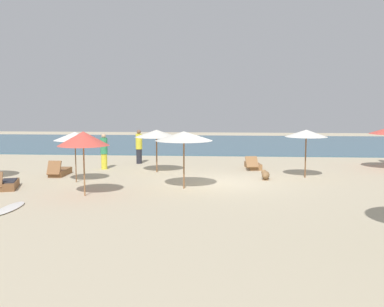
{
  "coord_description": "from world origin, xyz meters",
  "views": [
    {
      "loc": [
        0.02,
        -18.14,
        3.32
      ],
      "look_at": [
        -1.39,
        0.91,
        1.1
      ],
      "focal_mm": 42.11,
      "sensor_mm": 36.0,
      "label": 1
    }
  ],
  "objects_px": {
    "umbrella_1": "(157,133)",
    "umbrella_2": "(184,136)",
    "umbrella_6": "(83,139)",
    "lounger_4": "(60,172)",
    "lounger_0": "(253,165)",
    "lounger_3": "(7,184)",
    "person_2": "(104,151)",
    "umbrella_7": "(75,136)",
    "dog": "(265,175)",
    "surfboard": "(10,208)",
    "person_0": "(139,147)",
    "umbrella_3": "(306,133)"
  },
  "relations": [
    {
      "from": "lounger_0",
      "to": "umbrella_2",
      "type": "bearing_deg",
      "value": -118.95
    },
    {
      "from": "lounger_4",
      "to": "person_2",
      "type": "distance_m",
      "value": 2.59
    },
    {
      "from": "umbrella_7",
      "to": "lounger_4",
      "type": "relative_size",
      "value": 1.26
    },
    {
      "from": "person_0",
      "to": "person_2",
      "type": "xyz_separation_m",
      "value": [
        -1.33,
        -2.11,
        -0.03
      ]
    },
    {
      "from": "umbrella_3",
      "to": "lounger_4",
      "type": "height_order",
      "value": "umbrella_3"
    },
    {
      "from": "dog",
      "to": "surfboard",
      "type": "xyz_separation_m",
      "value": [
        -8.37,
        -5.97,
        -0.16
      ]
    },
    {
      "from": "dog",
      "to": "lounger_3",
      "type": "bearing_deg",
      "value": -164.51
    },
    {
      "from": "person_2",
      "to": "umbrella_6",
      "type": "bearing_deg",
      "value": -80.97
    },
    {
      "from": "umbrella_2",
      "to": "lounger_0",
      "type": "relative_size",
      "value": 1.24
    },
    {
      "from": "umbrella_2",
      "to": "umbrella_3",
      "type": "bearing_deg",
      "value": 29.28
    },
    {
      "from": "umbrella_6",
      "to": "lounger_4",
      "type": "height_order",
      "value": "umbrella_6"
    },
    {
      "from": "umbrella_3",
      "to": "umbrella_7",
      "type": "relative_size",
      "value": 1.01
    },
    {
      "from": "umbrella_3",
      "to": "umbrella_1",
      "type": "bearing_deg",
      "value": 170.98
    },
    {
      "from": "lounger_4",
      "to": "dog",
      "type": "bearing_deg",
      "value": -2.35
    },
    {
      "from": "person_0",
      "to": "lounger_4",
      "type": "bearing_deg",
      "value": -124.65
    },
    {
      "from": "person_2",
      "to": "umbrella_3",
      "type": "bearing_deg",
      "value": -10.68
    },
    {
      "from": "lounger_0",
      "to": "lounger_3",
      "type": "distance_m",
      "value": 11.31
    },
    {
      "from": "umbrella_2",
      "to": "person_0",
      "type": "xyz_separation_m",
      "value": [
        -3.03,
        6.72,
        -1.1
      ]
    },
    {
      "from": "umbrella_2",
      "to": "dog",
      "type": "distance_m",
      "value": 4.38
    },
    {
      "from": "umbrella_7",
      "to": "surfboard",
      "type": "distance_m",
      "value": 5.11
    },
    {
      "from": "umbrella_1",
      "to": "umbrella_3",
      "type": "xyz_separation_m",
      "value": [
        6.7,
        -1.06,
        0.11
      ]
    },
    {
      "from": "umbrella_1",
      "to": "umbrella_6",
      "type": "height_order",
      "value": "umbrella_6"
    },
    {
      "from": "umbrella_3",
      "to": "umbrella_7",
      "type": "bearing_deg",
      "value": -169.21
    },
    {
      "from": "lounger_4",
      "to": "surfboard",
      "type": "bearing_deg",
      "value": -82.99
    },
    {
      "from": "dog",
      "to": "surfboard",
      "type": "bearing_deg",
      "value": -144.49
    },
    {
      "from": "person_2",
      "to": "surfboard",
      "type": "bearing_deg",
      "value": -94.95
    },
    {
      "from": "umbrella_1",
      "to": "person_2",
      "type": "bearing_deg",
      "value": 165.31
    },
    {
      "from": "umbrella_2",
      "to": "lounger_3",
      "type": "distance_m",
      "value": 7.0
    },
    {
      "from": "lounger_3",
      "to": "person_0",
      "type": "bearing_deg",
      "value": 62.94
    },
    {
      "from": "lounger_0",
      "to": "person_2",
      "type": "distance_m",
      "value": 7.37
    },
    {
      "from": "person_0",
      "to": "surfboard",
      "type": "relative_size",
      "value": 0.98
    },
    {
      "from": "umbrella_6",
      "to": "lounger_3",
      "type": "bearing_deg",
      "value": 162.06
    },
    {
      "from": "umbrella_7",
      "to": "lounger_3",
      "type": "relative_size",
      "value": 1.18
    },
    {
      "from": "person_0",
      "to": "person_2",
      "type": "distance_m",
      "value": 2.49
    },
    {
      "from": "umbrella_6",
      "to": "lounger_0",
      "type": "relative_size",
      "value": 1.29
    },
    {
      "from": "lounger_4",
      "to": "surfboard",
      "type": "height_order",
      "value": "lounger_4"
    },
    {
      "from": "umbrella_2",
      "to": "umbrella_6",
      "type": "bearing_deg",
      "value": -154.33
    },
    {
      "from": "lounger_4",
      "to": "person_0",
      "type": "distance_m",
      "value": 5.04
    },
    {
      "from": "umbrella_6",
      "to": "lounger_0",
      "type": "bearing_deg",
      "value": 47.72
    },
    {
      "from": "lounger_3",
      "to": "person_0",
      "type": "relative_size",
      "value": 0.98
    },
    {
      "from": "umbrella_1",
      "to": "umbrella_7",
      "type": "xyz_separation_m",
      "value": [
        -2.92,
        -2.9,
        0.08
      ]
    },
    {
      "from": "umbrella_2",
      "to": "umbrella_7",
      "type": "xyz_separation_m",
      "value": [
        -4.56,
        1.0,
        -0.11
      ]
    },
    {
      "from": "person_0",
      "to": "umbrella_6",
      "type": "bearing_deg",
      "value": -92.33
    },
    {
      "from": "lounger_3",
      "to": "person_2",
      "type": "xyz_separation_m",
      "value": [
        2.37,
        5.14,
        0.7
      ]
    },
    {
      "from": "umbrella_7",
      "to": "lounger_4",
      "type": "height_order",
      "value": "umbrella_7"
    },
    {
      "from": "umbrella_1",
      "to": "person_0",
      "type": "distance_m",
      "value": 3.27
    },
    {
      "from": "person_2",
      "to": "umbrella_7",
      "type": "bearing_deg",
      "value": -93.17
    },
    {
      "from": "umbrella_1",
      "to": "umbrella_2",
      "type": "xyz_separation_m",
      "value": [
        1.64,
        -3.9,
        0.19
      ]
    },
    {
      "from": "umbrella_2",
      "to": "umbrella_1",
      "type": "bearing_deg",
      "value": 112.83
    },
    {
      "from": "umbrella_3",
      "to": "lounger_0",
      "type": "relative_size",
      "value": 1.19
    }
  ]
}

